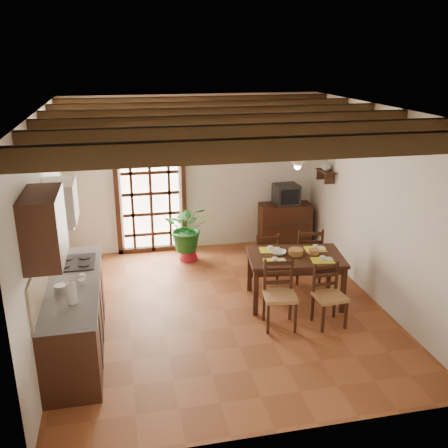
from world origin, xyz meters
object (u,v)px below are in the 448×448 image
object	(u,v)px
chair_far_right	(307,264)
chair_near_left	(279,307)
dining_table	(295,261)
crt_tv	(286,194)
chair_near_right	(329,306)
potted_plant	(188,229)
pendant_lamp	(298,161)
kitchen_counter	(75,315)
chair_far_left	(265,266)
sideboard	(285,225)

from	to	relation	value
chair_far_right	chair_near_left	bearing A→B (deg)	62.40
dining_table	crt_tv	distance (m)	2.28
chair_near_right	potted_plant	world-z (taller)	potted_plant
chair_near_left	pendant_lamp	world-z (taller)	pendant_lamp
kitchen_counter	chair_far_left	distance (m)	3.12
chair_far_right	potted_plant	xyz separation A→B (m)	(-1.73, 1.22, 0.28)
pendant_lamp	chair_near_left	bearing A→B (deg)	-120.63
sideboard	chair_far_left	bearing A→B (deg)	-115.42
kitchen_counter	crt_tv	bearing A→B (deg)	37.95
potted_plant	crt_tv	bearing A→B (deg)	9.89
dining_table	chair_near_right	world-z (taller)	chair_near_right
crt_tv	pendant_lamp	size ratio (longest dim) A/B	0.53
kitchen_counter	crt_tv	xyz separation A→B (m)	(3.61, 2.82, 0.52)
kitchen_counter	pendant_lamp	size ratio (longest dim) A/B	2.66
chair_far_right	pendant_lamp	distance (m)	1.92
chair_near_left	chair_near_right	world-z (taller)	chair_near_left
kitchen_counter	chair_near_right	bearing A→B (deg)	-1.48
chair_near_right	potted_plant	size ratio (longest dim) A/B	0.38
chair_far_left	chair_far_right	size ratio (longest dim) A/B	0.93
chair_near_right	sideboard	bearing A→B (deg)	78.58
kitchen_counter	dining_table	size ratio (longest dim) A/B	1.55
chair_far_left	potted_plant	bearing A→B (deg)	-43.96
chair_far_left	sideboard	distance (m)	1.68
dining_table	pendant_lamp	xyz separation A→B (m)	(0.00, 0.10, 1.44)
sideboard	pendant_lamp	world-z (taller)	pendant_lamp
chair_far_left	crt_tv	world-z (taller)	crt_tv
chair_near_right	chair_near_left	bearing A→B (deg)	167.14
chair_far_left	potted_plant	world-z (taller)	potted_plant
crt_tv	chair_far_right	bearing A→B (deg)	-98.49
chair_near_right	dining_table	bearing A→B (deg)	103.08
chair_far_right	dining_table	bearing A→B (deg)	62.39
chair_near_left	potted_plant	bearing A→B (deg)	116.87
sideboard	crt_tv	distance (m)	0.59
dining_table	chair_near_right	xyz separation A→B (m)	(0.23, -0.73, -0.37)
chair_far_right	pendant_lamp	size ratio (longest dim) A/B	1.08
chair_near_left	kitchen_counter	bearing A→B (deg)	-172.06
chair_near_right	sideboard	size ratio (longest dim) A/B	0.88
dining_table	chair_near_left	bearing A→B (deg)	-116.08
chair_far_right	potted_plant	distance (m)	2.13
dining_table	sideboard	distance (m)	2.27
chair_far_right	sideboard	world-z (taller)	chair_far_right
chair_near_left	chair_far_right	bearing A→B (deg)	63.16
chair_far_right	sideboard	distance (m)	1.57
chair_far_left	sideboard	xyz separation A→B (m)	(0.82, 1.46, 0.14)
sideboard	chair_near_right	bearing A→B (deg)	-93.12
chair_near_right	sideboard	world-z (taller)	chair_near_right
chair_far_left	sideboard	world-z (taller)	chair_far_left
chair_near_left	sideboard	distance (m)	2.99
chair_near_left	crt_tv	world-z (taller)	crt_tv
chair_near_right	chair_far_left	bearing A→B (deg)	103.14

